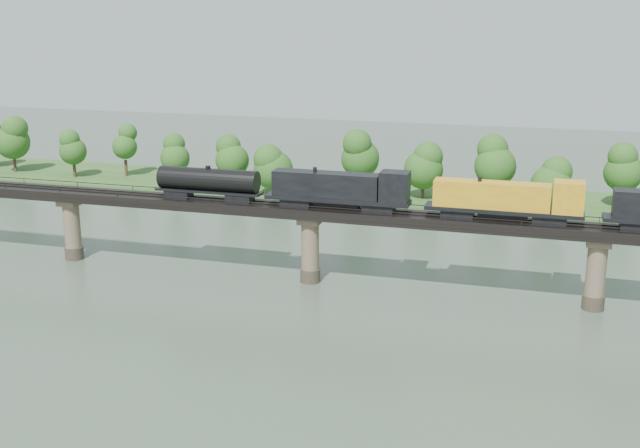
# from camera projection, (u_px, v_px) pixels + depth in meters

# --- Properties ---
(ground) EXTENTS (400.00, 400.00, 0.00)m
(ground) POSITION_uv_depth(u_px,v_px,m) (234.00, 365.00, 91.53)
(ground) COLOR #384739
(ground) RESTS_ON ground
(far_bank) EXTENTS (300.00, 24.00, 1.60)m
(far_bank) POSITION_uv_depth(u_px,v_px,m) (385.00, 195.00, 170.06)
(far_bank) COLOR #2C5020
(far_bank) RESTS_ON ground
(bridge) EXTENTS (236.00, 30.00, 11.50)m
(bridge) POSITION_uv_depth(u_px,v_px,m) (310.00, 246.00, 117.88)
(bridge) COLOR #473A2D
(bridge) RESTS_ON ground
(bridge_superstructure) EXTENTS (220.00, 4.90, 0.75)m
(bridge_superstructure) POSITION_uv_depth(u_px,v_px,m) (310.00, 205.00, 116.21)
(bridge_superstructure) COLOR black
(bridge_superstructure) RESTS_ON bridge
(far_treeline) EXTENTS (289.06, 17.54, 13.60)m
(far_treeline) POSITION_uv_depth(u_px,v_px,m) (343.00, 160.00, 166.00)
(far_treeline) COLOR #382619
(far_treeline) RESTS_ON far_bank
(freight_train) EXTENTS (85.42, 3.33, 5.88)m
(freight_train) POSITION_uv_depth(u_px,v_px,m) (448.00, 197.00, 110.22)
(freight_train) COLOR black
(freight_train) RESTS_ON bridge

